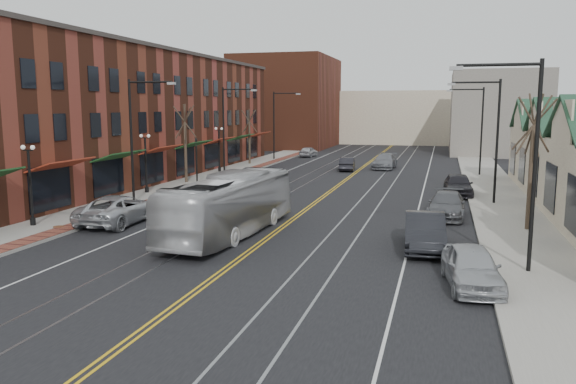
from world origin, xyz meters
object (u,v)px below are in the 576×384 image
Objects in this scene: transit_bus at (230,205)px; parked_car_a at (472,267)px; parked_car_d at (458,185)px; parked_car_b at (425,232)px; parked_car_c at (447,205)px; parked_suv at (119,209)px.

parked_car_a is at bearing 158.41° from transit_bus.
transit_bus reaches higher than parked_car_a.
transit_bus is 2.50× the size of parked_car_a.
transit_bus is at bearing 146.59° from parked_car_a.
parked_car_a is at bearing -92.96° from parked_car_d.
transit_bus is at bearing 174.53° from parked_car_b.
transit_bus reaches higher than parked_car_b.
parked_car_c is (-0.83, 13.07, -0.02)m from parked_car_a.
parked_car_a reaches higher than parked_car_c.
transit_bus reaches higher than parked_suv.
parked_car_d is (0.00, 21.59, 0.06)m from parked_car_a.
transit_bus is 7.09m from parked_suv.
transit_bus is 2.18× the size of parked_car_c.
parked_suv is at bearing -4.61° from transit_bus.
parked_car_a is 0.88× the size of parked_car_b.
parked_car_c is at bearing -139.84° from transit_bus.
parked_car_a is 5.39m from parked_car_b.
parked_suv is 23.73m from parked_car_d.
transit_bus is 13.01m from parked_car_c.
parked_car_c is at bearing 79.51° from parked_car_b.
transit_bus is at bearing -127.87° from parked_car_d.
parked_car_d reaches higher than parked_suv.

